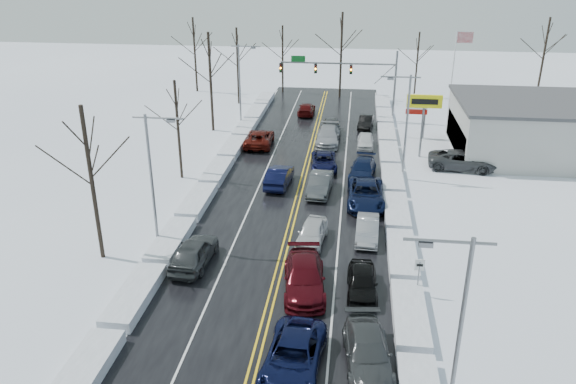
# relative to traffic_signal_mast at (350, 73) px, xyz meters

# --- Properties ---
(ground) EXTENTS (160.00, 160.00, 0.00)m
(ground) POSITION_rel_traffic_signal_mast_xyz_m (-3.45, -27.99, -5.48)
(ground) COLOR white
(ground) RESTS_ON ground
(road_surface) EXTENTS (14.00, 84.00, 0.01)m
(road_surface) POSITION_rel_traffic_signal_mast_xyz_m (-3.45, -25.99, -5.47)
(road_surface) COLOR black
(road_surface) RESTS_ON ground
(snow_bank_left) EXTENTS (1.77, 72.00, 0.68)m
(snow_bank_left) POSITION_rel_traffic_signal_mast_xyz_m (-11.05, -25.99, -5.48)
(snow_bank_left) COLOR silver
(snow_bank_left) RESTS_ON ground
(snow_bank_right) EXTENTS (1.77, 72.00, 0.68)m
(snow_bank_right) POSITION_rel_traffic_signal_mast_xyz_m (4.15, -25.99, -5.48)
(snow_bank_right) COLOR silver
(snow_bank_right) RESTS_ON ground
(traffic_signal_mast) EXTENTS (13.28, 0.39, 8.00)m
(traffic_signal_mast) POSITION_rel_traffic_signal_mast_xyz_m (0.00, 0.00, 0.00)
(traffic_signal_mast) COLOR slate
(traffic_signal_mast) RESTS_ON ground
(tires_plus_sign) EXTENTS (3.20, 0.34, 6.00)m
(tires_plus_sign) POSITION_rel_traffic_signal_mast_xyz_m (7.05, -12.00, -0.49)
(tires_plus_sign) COLOR slate
(tires_plus_sign) RESTS_ON ground
(used_vehicles_sign) EXTENTS (2.20, 0.22, 4.65)m
(used_vehicles_sign) POSITION_rel_traffic_signal_mast_xyz_m (7.05, -5.99, -2.16)
(used_vehicles_sign) COLOR slate
(used_vehicles_sign) RESTS_ON ground
(speed_limit_sign) EXTENTS (0.55, 0.09, 2.35)m
(speed_limit_sign) POSITION_rel_traffic_signal_mast_xyz_m (4.75, -35.99, -3.84)
(speed_limit_sign) COLOR slate
(speed_limit_sign) RESTS_ON ground
(flagpole) EXTENTS (1.87, 1.20, 10.00)m
(flagpole) POSITION_rel_traffic_signal_mast_xyz_m (11.72, 2.01, 0.45)
(flagpole) COLOR silver
(flagpole) RESTS_ON ground
(dealership_building) EXTENTS (20.40, 12.40, 5.30)m
(dealership_building) POSITION_rel_traffic_signal_mast_xyz_m (20.53, -9.99, -2.82)
(dealership_building) COLOR #AEADA9
(dealership_building) RESTS_ON ground
(streetlight_se) EXTENTS (3.20, 0.25, 9.00)m
(streetlight_se) POSITION_rel_traffic_signal_mast_xyz_m (4.85, -45.99, -0.17)
(streetlight_se) COLOR slate
(streetlight_se) RESTS_ON ground
(streetlight_ne) EXTENTS (3.20, 0.25, 9.00)m
(streetlight_ne) POSITION_rel_traffic_signal_mast_xyz_m (4.85, -17.99, -0.17)
(streetlight_ne) COLOR slate
(streetlight_ne) RESTS_ON ground
(streetlight_sw) EXTENTS (3.20, 0.25, 9.00)m
(streetlight_sw) POSITION_rel_traffic_signal_mast_xyz_m (-11.74, -31.99, -0.17)
(streetlight_sw) COLOR slate
(streetlight_sw) RESTS_ON ground
(streetlight_nw) EXTENTS (3.20, 0.25, 9.00)m
(streetlight_nw) POSITION_rel_traffic_signal_mast_xyz_m (-11.74, -3.99, -0.17)
(streetlight_nw) COLOR slate
(streetlight_nw) RESTS_ON ground
(tree_left_b) EXTENTS (4.00, 4.00, 10.00)m
(tree_left_b) POSITION_rel_traffic_signal_mast_xyz_m (-14.95, -33.99, 1.51)
(tree_left_b) COLOR #2D231C
(tree_left_b) RESTS_ON ground
(tree_left_c) EXTENTS (3.40, 3.40, 8.50)m
(tree_left_c) POSITION_rel_traffic_signal_mast_xyz_m (-13.95, -19.99, 0.46)
(tree_left_c) COLOR #2D231C
(tree_left_c) RESTS_ON ground
(tree_left_d) EXTENTS (4.20, 4.20, 10.50)m
(tree_left_d) POSITION_rel_traffic_signal_mast_xyz_m (-14.65, -5.99, 1.86)
(tree_left_d) COLOR #2D231C
(tree_left_d) RESTS_ON ground
(tree_left_e) EXTENTS (3.80, 3.80, 9.50)m
(tree_left_e) POSITION_rel_traffic_signal_mast_xyz_m (-14.25, 6.01, 1.16)
(tree_left_e) COLOR #2D231C
(tree_left_e) RESTS_ON ground
(tree_far_a) EXTENTS (4.00, 4.00, 10.00)m
(tree_far_a) POSITION_rel_traffic_signal_mast_xyz_m (-21.45, 12.01, 1.51)
(tree_far_a) COLOR #2D231C
(tree_far_a) RESTS_ON ground
(tree_far_b) EXTENTS (3.60, 3.60, 9.00)m
(tree_far_b) POSITION_rel_traffic_signal_mast_xyz_m (-9.45, 13.01, 0.81)
(tree_far_b) COLOR #2D231C
(tree_far_b) RESTS_ON ground
(tree_far_c) EXTENTS (4.40, 4.40, 11.00)m
(tree_far_c) POSITION_rel_traffic_signal_mast_xyz_m (-1.45, 11.01, 2.21)
(tree_far_c) COLOR #2D231C
(tree_far_c) RESTS_ON ground
(tree_far_d) EXTENTS (3.40, 3.40, 8.50)m
(tree_far_d) POSITION_rel_traffic_signal_mast_xyz_m (8.55, 12.51, 0.46)
(tree_far_d) COLOR #2D231C
(tree_far_d) RESTS_ON ground
(tree_far_e) EXTENTS (4.20, 4.20, 10.50)m
(tree_far_e) POSITION_rel_traffic_signal_mast_xyz_m (24.55, 13.01, 1.86)
(tree_far_e) COLOR #2D231C
(tree_far_e) RESTS_ON ground
(queued_car_2) EXTENTS (3.01, 5.82, 1.57)m
(queued_car_2) POSITION_rel_traffic_signal_mast_xyz_m (-1.55, -43.08, -5.48)
(queued_car_2) COLOR black
(queued_car_2) RESTS_ON ground
(queued_car_3) EXTENTS (3.00, 6.00, 1.67)m
(queued_car_3) POSITION_rel_traffic_signal_mast_xyz_m (-1.69, -36.22, -5.48)
(queued_car_3) COLOR #43090F
(queued_car_3) RESTS_ON ground
(queued_car_4) EXTENTS (2.18, 4.44, 1.46)m
(queued_car_4) POSITION_rel_traffic_signal_mast_xyz_m (-1.74, -30.37, -5.48)
(queued_car_4) COLOR silver
(queued_car_4) RESTS_ON ground
(queued_car_5) EXTENTS (2.01, 4.94, 1.59)m
(queued_car_5) POSITION_rel_traffic_signal_mast_xyz_m (-1.80, -21.92, -5.48)
(queued_car_5) COLOR #3E4143
(queued_car_5) RESTS_ON ground
(queued_car_6) EXTENTS (2.71, 5.08, 1.36)m
(queued_car_6) POSITION_rel_traffic_signal_mast_xyz_m (-1.83, -16.38, -5.48)
(queued_car_6) COLOR black
(queued_car_6) RESTS_ON ground
(queued_car_7) EXTENTS (2.32, 5.69, 1.65)m
(queued_car_7) POSITION_rel_traffic_signal_mast_xyz_m (-1.89, -9.09, -5.48)
(queued_car_7) COLOR #A1A3A9
(queued_car_7) RESTS_ON ground
(queued_car_8) EXTENTS (2.22, 4.75, 1.57)m
(queued_car_8) POSITION_rel_traffic_signal_mast_xyz_m (-1.71, -5.54, -5.48)
(queued_car_8) COLOR #3C3E41
(queued_car_8) RESTS_ON ground
(queued_car_11) EXTENTS (2.70, 5.44, 1.52)m
(queued_car_11) POSITION_rel_traffic_signal_mast_xyz_m (1.88, -42.25, -5.48)
(queued_car_11) COLOR #3A3D3F
(queued_car_11) RESTS_ON ground
(queued_car_12) EXTENTS (1.81, 4.33, 1.46)m
(queued_car_12) POSITION_rel_traffic_signal_mast_xyz_m (1.62, -36.12, -5.48)
(queued_car_12) COLOR black
(queued_car_12) RESTS_ON ground
(queued_car_13) EXTENTS (1.66, 4.36, 1.42)m
(queued_car_13) POSITION_rel_traffic_signal_mast_xyz_m (1.97, -29.40, -5.48)
(queued_car_13) COLOR gray
(queued_car_13) RESTS_ON ground
(queued_car_14) EXTENTS (2.89, 6.13, 1.69)m
(queued_car_14) POSITION_rel_traffic_signal_mast_xyz_m (1.87, -23.64, -5.48)
(queued_car_14) COLOR black
(queued_car_14) RESTS_ON ground
(queued_car_15) EXTENTS (2.63, 5.26, 1.47)m
(queued_car_15) POSITION_rel_traffic_signal_mast_xyz_m (1.64, -17.92, -5.48)
(queued_car_15) COLOR #0B1533
(queued_car_15) RESTS_ON ground
(queued_car_16) EXTENTS (1.64, 3.98, 1.35)m
(queued_car_16) POSITION_rel_traffic_signal_mast_xyz_m (1.90, -9.80, -5.48)
(queued_car_16) COLOR silver
(queued_car_16) RESTS_ON ground
(queued_car_17) EXTENTS (1.88, 4.28, 1.37)m
(queued_car_17) POSITION_rel_traffic_signal_mast_xyz_m (1.96, -3.06, -5.48)
(queued_car_17) COLOR black
(queued_car_17) RESTS_ON ground
(oncoming_car_0) EXTENTS (2.03, 5.02, 1.62)m
(oncoming_car_0) POSITION_rel_traffic_signal_mast_xyz_m (-5.30, -20.69, -5.48)
(oncoming_car_0) COLOR black
(oncoming_car_0) RESTS_ON ground
(oncoming_car_1) EXTENTS (2.79, 5.72, 1.57)m
(oncoming_car_1) POSITION_rel_traffic_signal_mast_xyz_m (-8.72, -10.54, -5.48)
(oncoming_car_1) COLOR #53110B
(oncoming_car_1) RESTS_ON ground
(oncoming_car_2) EXTENTS (1.90, 4.66, 1.35)m
(oncoming_car_2) POSITION_rel_traffic_signal_mast_xyz_m (-5.09, 1.72, -5.48)
(oncoming_car_2) COLOR #460909
(oncoming_car_2) RESTS_ON ground
(oncoming_car_3) EXTENTS (2.33, 5.17, 1.72)m
(oncoming_car_3) POSITION_rel_traffic_signal_mast_xyz_m (-8.81, -34.19, -5.48)
(oncoming_car_3) COLOR #3A3D3F
(oncoming_car_3) RESTS_ON ground
(parked_car_0) EXTENTS (6.29, 3.40, 1.68)m
(parked_car_0) POSITION_rel_traffic_signal_mast_xyz_m (10.53, -14.93, -5.48)
(parked_car_0) COLOR #3C3E41
(parked_car_0) RESTS_ON ground
(parked_car_1) EXTENTS (2.41, 4.82, 1.34)m
(parked_car_1) POSITION_rel_traffic_signal_mast_xyz_m (13.70, -11.17, -5.48)
(parked_car_1) COLOR #404345
(parked_car_1) RESTS_ON ground
(parked_car_2) EXTENTS (1.83, 4.52, 1.54)m
(parked_car_2) POSITION_rel_traffic_signal_mast_xyz_m (11.74, -6.65, -5.48)
(parked_car_2) COLOR silver
(parked_car_2) RESTS_ON ground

